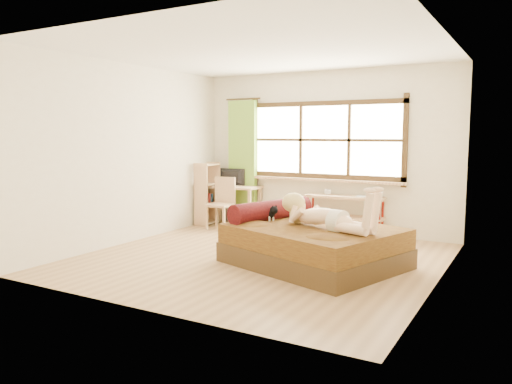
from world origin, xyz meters
The scene contains 18 objects.
floor centered at (0.00, 0.00, 0.00)m, with size 4.50×4.50×0.00m, color #9E754C.
ceiling centered at (0.00, 0.00, 2.70)m, with size 4.50×4.50×0.00m, color white.
wall_back centered at (0.00, 2.25, 1.35)m, with size 4.50×4.50×0.00m, color silver.
wall_front centered at (0.00, -2.25, 1.35)m, with size 4.50×4.50×0.00m, color silver.
wall_left centered at (-2.25, 0.00, 1.35)m, with size 4.50×4.50×0.00m, color silver.
wall_right centered at (2.25, 0.00, 1.35)m, with size 4.50×4.50×0.00m, color silver.
window centered at (0.00, 2.22, 1.51)m, with size 2.80×0.16×1.46m.
curtain centered at (-1.55, 2.13, 1.15)m, with size 0.55×0.10×2.20m, color #639B2A.
bed centered at (0.70, 0.07, 0.27)m, with size 2.37×2.12×0.75m.
woman centered at (0.90, 0.00, 0.79)m, with size 1.38×0.40×0.59m, color beige, non-canonical shape.
kitten centered at (0.03, 0.15, 0.61)m, with size 0.30×0.12×0.24m, color black, non-canonical shape.
desk centered at (-1.73, 1.95, 0.62)m, with size 1.17×0.59×0.72m.
monitor centered at (-1.73, 2.00, 0.87)m, with size 0.53×0.07×0.31m, color black.
chair centered at (-1.64, 1.58, 0.50)m, with size 0.42×0.42×0.90m.
pipe_shelf centered at (0.45, 2.07, 0.47)m, with size 1.31×0.40×0.73m.
cup centered at (0.13, 2.07, 0.69)m, with size 0.11×0.11×0.09m, color gray.
book centered at (0.63, 2.07, 0.65)m, with size 0.15×0.21×0.02m, color gray.
bookshelf centered at (-2.08, 1.76, 0.57)m, with size 0.31×0.51×1.13m.
Camera 1 is at (3.15, -5.68, 1.65)m, focal length 35.00 mm.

